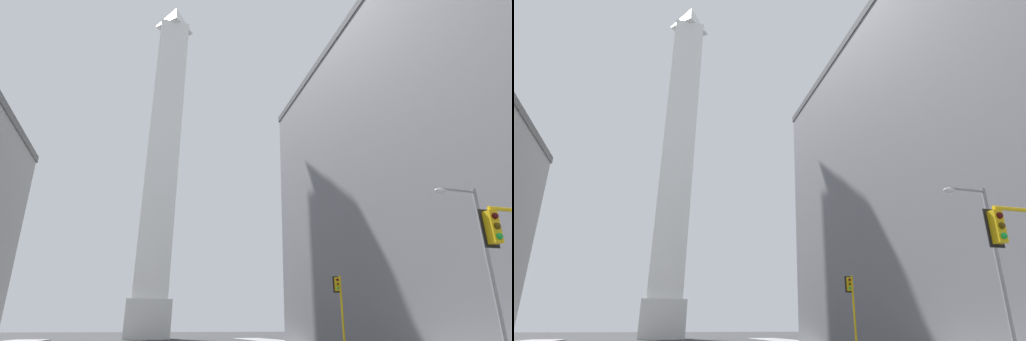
% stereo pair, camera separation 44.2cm
% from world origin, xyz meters
% --- Properties ---
extents(building_right, '(20.37, 47.67, 33.61)m').
position_xyz_m(building_right, '(27.26, 28.08, 16.82)').
color(building_right, slate).
rests_on(building_right, ground_plane).
extents(obelisk, '(7.76, 7.76, 74.09)m').
position_xyz_m(obelisk, '(0.00, 75.89, 35.45)').
color(obelisk, silver).
rests_on(obelisk, ground_plane).
extents(traffic_light_mid_right, '(0.76, 0.52, 5.94)m').
position_xyz_m(traffic_light_mid_right, '(14.26, 29.45, 3.91)').
color(traffic_light_mid_right, yellow).
rests_on(traffic_light_mid_right, ground_plane).
extents(street_lamp, '(2.55, 0.36, 8.67)m').
position_xyz_m(street_lamp, '(14.41, 14.18, 5.24)').
color(street_lamp, gray).
rests_on(street_lamp, ground_plane).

